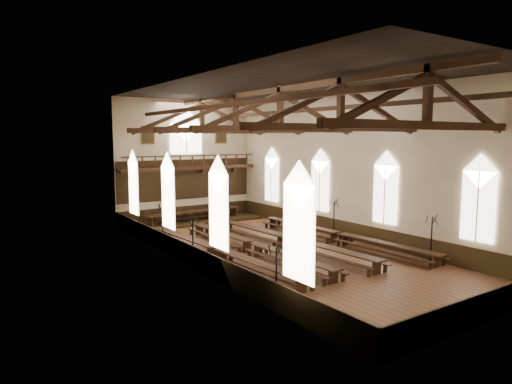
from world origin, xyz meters
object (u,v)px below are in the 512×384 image
at_px(refectory_row_a, 217,251).
at_px(candelabrum_left_far, 163,235).
at_px(candelabrum_right_near, 431,248).
at_px(candelabrum_right_far, 292,216).
at_px(refectory_row_c, 285,239).
at_px(candelabrum_left_near, 276,287).
at_px(refectory_row_d, 339,235).
at_px(candelabrum_left_mid, 193,250).
at_px(dais, 195,222).
at_px(refectory_row_b, 252,245).
at_px(candelabrum_right_mid, 334,226).
at_px(high_table, 194,212).

height_order(refectory_row_a, candelabrum_left_far, candelabrum_left_far).
relative_size(candelabrum_right_near, candelabrum_right_far, 0.94).
height_order(refectory_row_c, candelabrum_left_far, candelabrum_left_far).
relative_size(candelabrum_left_near, candelabrum_right_near, 0.97).
bearing_deg(candelabrum_right_far, refectory_row_d, -99.82).
relative_size(refectory_row_a, refectory_row_c, 0.98).
relative_size(refectory_row_d, candelabrum_right_far, 5.15).
height_order(candelabrum_left_near, candelabrum_left_far, candelabrum_left_far).
bearing_deg(candelabrum_left_far, candelabrum_right_far, 5.08).
bearing_deg(candelabrum_left_mid, candelabrum_left_near, -90.00).
bearing_deg(candelabrum_right_near, dais, 107.36).
relative_size(refectory_row_c, candelabrum_right_near, 5.58).
bearing_deg(candelabrum_left_near, candelabrum_left_mid, 90.00).
bearing_deg(candelabrum_right_near, refectory_row_b, 135.70).
bearing_deg(candelabrum_left_mid, refectory_row_c, -0.74).
height_order(refectory_row_d, candelabrum_right_mid, candelabrum_right_mid).
bearing_deg(candelabrum_left_far, refectory_row_a, -73.56).
height_order(refectory_row_b, refectory_row_d, refectory_row_d).
height_order(dais, candelabrum_left_far, candelabrum_left_far).
relative_size(candelabrum_left_far, candelabrum_right_far, 1.00).
relative_size(refectory_row_b, candelabrum_left_mid, 5.63).
relative_size(refectory_row_b, candelabrum_right_mid, 5.39).
bearing_deg(dais, refectory_row_a, -110.38).
height_order(candelabrum_left_far, candelabrum_right_mid, candelabrum_left_far).
distance_m(refectory_row_d, candelabrum_left_far, 11.34).
bearing_deg(high_table, candelabrum_left_far, -129.38).
height_order(high_table, candelabrum_left_near, candelabrum_left_near).
bearing_deg(refectory_row_c, candelabrum_right_mid, 7.75).
xyz_separation_m(candelabrum_left_near, candelabrum_right_far, (11.10, 12.90, 0.07)).
bearing_deg(candelabrum_left_far, candelabrum_right_near, -45.73).
height_order(refectory_row_c, dais, refectory_row_c).
distance_m(candelabrum_left_mid, candelabrum_right_near, 13.22).
distance_m(high_table, candelabrum_right_far, 7.99).
xyz_separation_m(dais, high_table, (-0.00, -0.00, 0.77)).
relative_size(refectory_row_d, high_table, 1.70).
relative_size(refectory_row_a, high_table, 1.71).
distance_m(refectory_row_c, refectory_row_d, 3.81).
height_order(candelabrum_left_mid, candelabrum_right_near, candelabrum_right_near).
height_order(refectory_row_b, candelabrum_left_far, candelabrum_left_far).
bearing_deg(candelabrum_left_mid, refectory_row_a, -11.82).
bearing_deg(candelabrum_left_near, refectory_row_c, 50.23).
xyz_separation_m(refectory_row_d, dais, (-4.55, 11.98, -0.45)).
xyz_separation_m(dais, candelabrum_right_near, (5.64, -18.04, 0.71)).
relative_size(candelabrum_right_near, candelabrum_right_mid, 1.00).
xyz_separation_m(refectory_row_a, candelabrum_right_far, (9.78, 5.47, 0.30)).
bearing_deg(candelabrum_left_near, high_table, 73.61).
height_order(high_table, candelabrum_right_far, candelabrum_right_far).
bearing_deg(refectory_row_c, candelabrum_left_far, 145.94).
height_order(candelabrum_left_far, candelabrum_right_near, candelabrum_left_far).
distance_m(refectory_row_b, refectory_row_c, 2.49).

